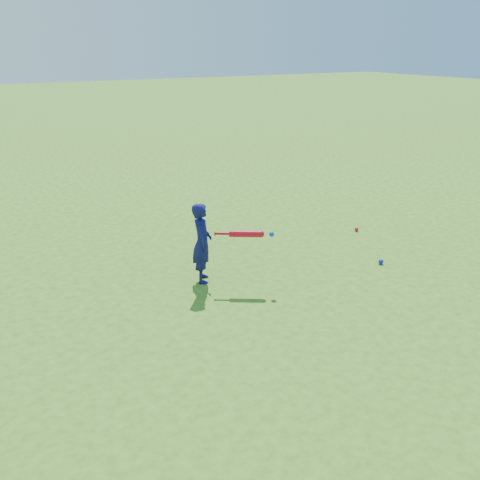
{
  "coord_description": "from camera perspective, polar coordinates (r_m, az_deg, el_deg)",
  "views": [
    {
      "loc": [
        -2.66,
        -5.72,
        3.01
      ],
      "look_at": [
        0.64,
        -0.06,
        0.59
      ],
      "focal_mm": 40.0,
      "sensor_mm": 36.0,
      "label": 1
    }
  ],
  "objects": [
    {
      "name": "child",
      "position": [
        7.04,
        -4.07,
        -0.3
      ],
      "size": [
        0.4,
        0.46,
        1.08
      ],
      "primitive_type": "imported",
      "rotation": [
        0.0,
        0.0,
        1.15
      ],
      "color": "#11114F",
      "rests_on": "ground"
    },
    {
      "name": "ground_ball_red",
      "position": [
        9.28,
        12.33,
        1.13
      ],
      "size": [
        0.07,
        0.07,
        0.07
      ],
      "primitive_type": "sphere",
      "color": "red",
      "rests_on": "ground"
    },
    {
      "name": "ground",
      "position": [
        6.99,
        -4.8,
        -5.27
      ],
      "size": [
        80.0,
        80.0,
        0.0
      ],
      "primitive_type": "plane",
      "color": "#336718",
      "rests_on": "ground"
    },
    {
      "name": "bat_swing",
      "position": [
        6.9,
        0.85,
        0.65
      ],
      "size": [
        0.68,
        0.46,
        0.09
      ],
      "rotation": [
        0.0,
        0.0,
        -0.57
      ],
      "color": "red",
      "rests_on": "ground"
    },
    {
      "name": "ground_ball_blue",
      "position": [
        7.99,
        14.8,
        -2.24
      ],
      "size": [
        0.07,
        0.07,
        0.07
      ],
      "primitive_type": "sphere",
      "color": "#0D20DD",
      "rests_on": "ground"
    }
  ]
}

